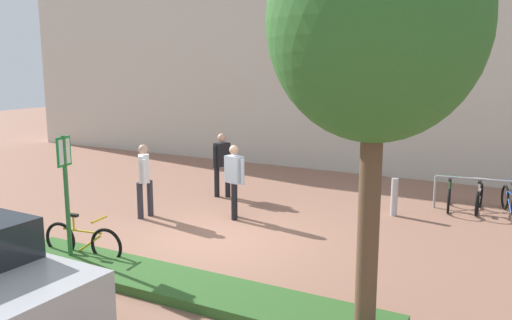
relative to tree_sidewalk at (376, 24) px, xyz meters
The scene contains 11 objects.
ground_plane 6.05m from the tree_sidewalk, 148.09° to the left, with size 60.00×60.00×0.00m, color #936651.
building_facade 11.38m from the tree_sidewalk, 109.81° to the left, with size 28.00×1.20×10.00m, color beige.
planter_strip 4.97m from the tree_sidewalk, behind, with size 7.00×1.10×0.16m, color #336028.
tree_sidewalk is the anchor object (origin of this frame).
parking_sign_post 5.97m from the tree_sidewalk, behind, with size 0.10×0.36×2.33m.
bike_at_sign 6.49m from the tree_sidewalk, behind, with size 1.67×0.42×0.86m.
bike_rack_cluster 8.05m from the tree_sidewalk, 84.90° to the left, with size 2.10×1.67×0.83m.
bollard_steel 6.90m from the tree_sidewalk, 100.60° to the left, with size 0.16×0.16×0.90m, color #ADADB2.
person_casual_tan 7.45m from the tree_sidewalk, 154.72° to the left, with size 0.44×0.48×1.72m.
person_shirt_white 6.50m from the tree_sidewalk, 138.24° to the left, with size 0.60×0.37×1.72m.
person_suited_dark 8.34m from the tree_sidewalk, 136.08° to the left, with size 0.41×0.59×1.72m.
Camera 1 is at (5.70, -8.83, 3.57)m, focal length 37.43 mm.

